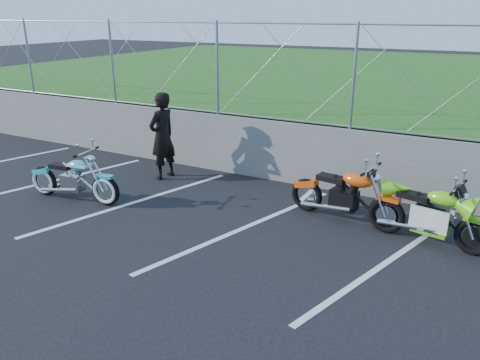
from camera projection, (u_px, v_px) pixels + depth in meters
The scene contains 9 objects.
ground at pixel (216, 252), 7.13m from camera, with size 90.00×90.00×0.00m, color black.
retaining_wall at pixel (300, 154), 9.82m from camera, with size 30.00×0.22×1.30m, color #62625D.
grass_field at pixel (393, 89), 18.14m from camera, with size 30.00×20.00×1.30m, color #205115.
chain_link_fence at pixel (304, 74), 9.27m from camera, with size 28.00×0.03×2.00m.
parking_lines at pixel (313, 242), 7.43m from camera, with size 18.29×4.31×0.01m.
cruiser_turquoise at pixel (75, 180), 8.99m from camera, with size 2.06×0.65×1.03m.
naked_orange at pixel (347, 197), 8.05m from camera, with size 2.11×0.71×1.06m.
sportbike_green at pixel (430, 216), 7.32m from camera, with size 1.95×0.69×1.02m.
person_standing at pixel (162, 136), 10.07m from camera, with size 0.69×0.45×1.88m, color black.
Camera 1 is at (3.30, -5.43, 3.45)m, focal length 35.00 mm.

